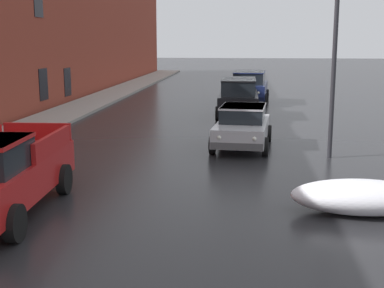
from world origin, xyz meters
name	(u,v)px	position (x,y,z in m)	size (l,w,h in m)	color
left_sidewalk_slab	(24,130)	(-6.19, 18.00, 0.06)	(2.43, 80.00, 0.13)	gray
snow_bank_along_left_kerb	(367,197)	(5.21, 9.09, 0.36)	(2.98, 1.35, 0.74)	white
sedan_silver_parked_kerbside_close	(243,126)	(2.51, 15.91, 0.75)	(2.11, 4.06, 1.42)	#B7B7BC
suv_black_parked_kerbside_mid	(239,97)	(2.24, 22.92, 0.99)	(1.99, 4.39, 1.82)	black
suv_darkblue_parked_far_down_block	(250,86)	(2.76, 28.69, 0.99)	(2.35, 4.47, 1.82)	navy
street_lamp_post	(334,57)	(5.24, 14.53, 3.12)	(0.44, 0.24, 5.53)	#28282D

